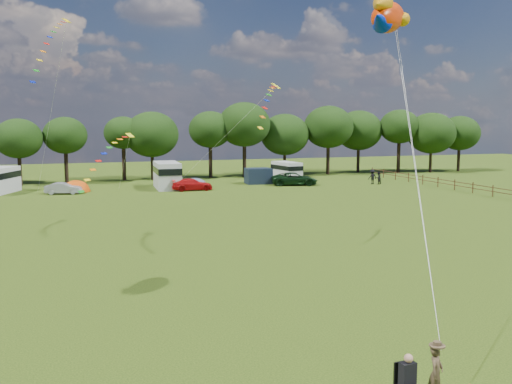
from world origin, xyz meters
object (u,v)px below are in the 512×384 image
object	(u,v)px
campervan_c	(167,174)
campervan_d	(287,170)
walker_a	(378,178)
walker_b	(372,177)
car_d	(295,179)
tent_greyblue	(195,188)
camp_chair	(407,374)
car_b	(63,188)
car_c	(192,184)
tent_orange	(76,191)
kite_flyer	(436,373)
fish_kite	(386,16)

from	to	relation	value
campervan_c	campervan_d	world-z (taller)	campervan_c
walker_a	walker_b	xyz separation A→B (m)	(-0.61, 0.40, 0.14)
car_d	campervan_c	bearing A→B (deg)	99.90
tent_greyblue	walker_b	bearing A→B (deg)	-6.20
camp_chair	walker_b	size ratio (longest dim) A/B	0.80
campervan_d	tent_greyblue	xyz separation A→B (m)	(-13.52, -5.43, -1.27)
car_b	tent_greyblue	distance (m)	14.29
camp_chair	walker_b	bearing A→B (deg)	56.78
campervan_c	camp_chair	size ratio (longest dim) A/B	4.36
car_c	camp_chair	distance (m)	49.68
tent_orange	campervan_d	bearing A→B (deg)	8.53
car_b	camp_chair	world-z (taller)	camp_chair
car_b	car_c	xyz separation A→B (m)	(13.58, -1.12, 0.05)
walker_b	tent_greyblue	bearing A→B (deg)	-12.14
campervan_c	walker_b	distance (m)	24.92
campervan_c	car_c	bearing A→B (deg)	-137.57
campervan_d	walker_a	xyz separation A→B (m)	(8.81, -8.19, -0.53)
walker_a	car_d	bearing A→B (deg)	-30.58
camp_chair	kite_flyer	bearing A→B (deg)	-5.61
car_b	walker_b	distance (m)	36.04
car_c	tent_orange	distance (m)	12.66
tent_greyblue	fish_kite	xyz separation A→B (m)	(-1.94, -43.50, 11.73)
campervan_c	kite_flyer	xyz separation A→B (m)	(-1.72, -52.20, -0.86)
car_c	fish_kite	bearing A→B (deg)	177.31
tent_greyblue	kite_flyer	world-z (taller)	kite_flyer
car_d	tent_orange	world-z (taller)	car_d
car_d	tent_greyblue	size ratio (longest dim) A/B	1.58
tent_greyblue	walker_a	bearing A→B (deg)	-7.05
campervan_c	walker_b	world-z (taller)	campervan_c
tent_orange	tent_greyblue	distance (m)	13.04
tent_greyblue	car_b	bearing A→B (deg)	-178.06
car_d	campervan_d	bearing A→B (deg)	3.10
tent_greyblue	fish_kite	distance (m)	45.09
tent_greyblue	fish_kite	size ratio (longest dim) A/B	1.14
camp_chair	fish_kite	xyz separation A→B (m)	(3.64, 7.54, 10.89)
tent_orange	walker_b	distance (m)	34.90
walker_b	kite_flyer	bearing A→B (deg)	55.61
tent_orange	car_d	bearing A→B (deg)	-4.34
campervan_d	camp_chair	distance (m)	59.61
campervan_c	tent_orange	xyz separation A→B (m)	(-10.02, 0.32, -1.60)
car_b	campervan_d	distance (m)	28.42
car_b	walker_a	xyz separation A→B (m)	(36.60, -2.28, 0.15)
campervan_d	walker_b	distance (m)	11.32
camp_chair	walker_a	world-z (taller)	walker_a
walker_a	campervan_d	bearing A→B (deg)	-60.65
car_b	tent_orange	size ratio (longest dim) A/B	1.02
campervan_c	fish_kite	xyz separation A→B (m)	(1.01, -44.63, 10.13)
camp_chair	walker_b	xyz separation A→B (m)	(27.30, 48.68, 0.04)
campervan_c	walker_b	bearing A→B (deg)	-95.09
campervan_c	tent_orange	size ratio (longest dim) A/B	1.83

